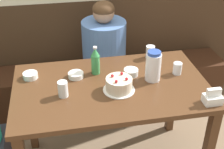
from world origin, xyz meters
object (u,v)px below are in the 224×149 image
at_px(water_pitcher, 153,66).
at_px(bowl_side_dish, 131,72).
at_px(glass_tumbler_short, 63,89).
at_px(person_teal_shirt, 104,65).
at_px(glass_water_tall, 150,52).
at_px(soju_bottle, 95,61).
at_px(birthday_cake, 119,85).
at_px(bowl_soup_white, 30,75).
at_px(glass_shot_small, 177,68).
at_px(bench_seat, 96,86).
at_px(napkin_holder, 213,98).
at_px(bowl_rice_small, 76,75).

relative_size(water_pitcher, bowl_side_dish, 2.11).
bearing_deg(glass_tumbler_short, person_teal_shirt, 62.10).
bearing_deg(glass_water_tall, water_pitcher, -103.65).
bearing_deg(soju_bottle, birthday_cake, -63.98).
distance_m(bowl_soup_white, person_teal_shirt, 0.79).
bearing_deg(glass_water_tall, glass_tumbler_short, -150.57).
bearing_deg(glass_tumbler_short, glass_shot_small, 8.82).
bearing_deg(bowl_soup_white, bench_seat, 50.28).
xyz_separation_m(napkin_holder, bowl_soup_white, (-1.10, 0.50, -0.02)).
bearing_deg(glass_water_tall, bowl_side_dish, -132.92).
bearing_deg(bench_seat, bowl_rice_small, -107.91).
bearing_deg(napkin_holder, glass_shot_small, 103.30).
relative_size(bowl_rice_small, bowl_side_dish, 1.06).
relative_size(bowl_soup_white, person_teal_shirt, 0.09).
bearing_deg(birthday_cake, soju_bottle, 116.02).
distance_m(napkin_holder, glass_tumbler_short, 0.92).
relative_size(napkin_holder, glass_tumbler_short, 1.05).
xyz_separation_m(bench_seat, glass_water_tall, (0.36, -0.51, 0.61)).
relative_size(bowl_soup_white, bowl_rice_small, 0.94).
height_order(bowl_rice_small, glass_shot_small, glass_shot_small).
bearing_deg(glass_water_tall, birthday_cake, -129.91).
distance_m(birthday_cake, glass_shot_small, 0.46).
height_order(birthday_cake, soju_bottle, soju_bottle).
bearing_deg(glass_tumbler_short, water_pitcher, 7.89).
height_order(napkin_holder, bowl_rice_small, napkin_holder).
height_order(bowl_rice_small, bowl_side_dish, bowl_side_dish).
distance_m(bowl_soup_white, glass_shot_small, 1.03).
xyz_separation_m(bowl_side_dish, glass_water_tall, (0.20, 0.22, 0.03)).
bearing_deg(bowl_rice_small, glass_tumbler_short, -115.03).
bearing_deg(water_pitcher, glass_tumbler_short, -172.11).
bearing_deg(birthday_cake, person_teal_shirt, 88.29).
distance_m(birthday_cake, soju_bottle, 0.27).
bearing_deg(water_pitcher, bowl_rice_small, 166.37).
bearing_deg(bench_seat, glass_water_tall, -54.52).
height_order(birthday_cake, bowl_rice_small, birthday_cake).
relative_size(napkin_holder, bowl_rice_small, 1.02).
height_order(bowl_rice_small, glass_water_tall, glass_water_tall).
bearing_deg(bench_seat, water_pitcher, -70.29).
relative_size(glass_water_tall, glass_shot_small, 1.16).
bearing_deg(napkin_holder, bowl_rice_small, 150.32).
relative_size(soju_bottle, bowl_rice_small, 1.94).
distance_m(bench_seat, person_teal_shirt, 0.39).
xyz_separation_m(soju_bottle, napkin_holder, (0.65, -0.48, -0.06)).
relative_size(bowl_side_dish, person_teal_shirt, 0.09).
height_order(soju_bottle, bowl_rice_small, soju_bottle).
height_order(bench_seat, glass_shot_small, glass_shot_small).
height_order(bench_seat, bowl_side_dish, bowl_side_dish).
height_order(bench_seat, birthday_cake, birthday_cake).
bearing_deg(bowl_soup_white, glass_water_tall, 8.19).
xyz_separation_m(birthday_cake, bowl_soup_white, (-0.57, 0.26, -0.02)).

